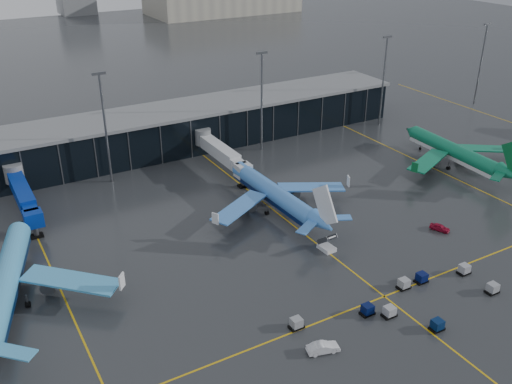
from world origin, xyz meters
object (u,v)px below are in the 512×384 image
baggage_carts (411,298)px  mobile_airstair (327,246)px  service_van_white (323,348)px  airliner_aer_lingus (454,142)px  airliner_arkefly (3,267)px  service_van_red (440,227)px  airliner_klm_near (273,183)px

baggage_carts → mobile_airstair: (-2.28, 19.36, 0.01)m
service_van_white → airliner_aer_lingus: bearing=-45.2°
airliner_arkefly → mobile_airstair: (52.95, -12.40, -5.71)m
service_van_white → service_van_red: bearing=-52.7°
airliner_aer_lingus → mobile_airstair: size_ratio=11.18×
service_van_red → service_van_white: service_van_white is taller
service_van_red → baggage_carts: bearing=-170.0°
service_van_white → mobile_airstair: bearing=-22.6°
airliner_aer_lingus → mobile_airstair: airliner_aer_lingus is taller
service_van_red → airliner_arkefly: bearing=143.1°
airliner_arkefly → service_van_white: (36.34, -34.22, -5.71)m
airliner_klm_near → service_van_red: 34.07m
service_van_red → mobile_airstair: bearing=143.5°
airliner_klm_near → airliner_aer_lingus: size_ratio=0.99×
baggage_carts → mobile_airstair: size_ratio=10.18×
airliner_arkefly → service_van_white: size_ratio=8.98×
airliner_klm_near → airliner_aer_lingus: bearing=-4.1°
airliner_arkefly → airliner_klm_near: size_ratio=1.11×
airliner_aer_lingus → baggage_carts: size_ratio=1.10×
airliner_aer_lingus → service_van_white: (-66.48, -38.48, -5.14)m
mobile_airstair → service_van_red: 23.91m
service_van_red → service_van_white: bearing=178.7°
airliner_klm_near → service_van_white: airliner_klm_near is taller
baggage_carts → service_van_white: baggage_carts is taller
mobile_airstair → airliner_aer_lingus: bearing=15.8°
airliner_aer_lingus → service_van_red: 34.79m
airliner_klm_near → service_van_red: bearing=-47.5°
airliner_klm_near → service_van_red: size_ratio=9.87×
airliner_arkefly → airliner_aer_lingus: bearing=19.1°
airliner_klm_near → airliner_arkefly: bearing=-174.4°
airliner_klm_near → service_van_red: (23.40, -24.21, -5.20)m
airliner_klm_near → baggage_carts: 38.77m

